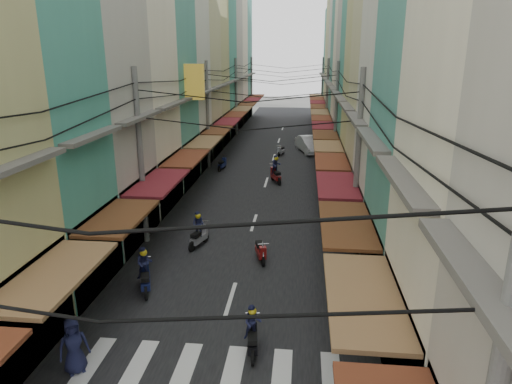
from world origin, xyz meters
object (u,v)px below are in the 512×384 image
Objects in this scene: bicycle at (402,295)px; traffic_sign at (392,290)px; market_umbrella at (484,315)px; white_car at (309,152)px.

bicycle is 0.46× the size of traffic_sign.
bicycle is 0.54× the size of market_umbrella.
white_car is 3.56× the size of bicycle.
white_car is at bearing 93.94° from traffic_sign.
market_umbrella is at bearing -99.15° from white_car.
bicycle is at bearing 98.89° from market_umbrella.
white_car is 29.67m from traffic_sign.
white_car is 31.05m from market_umbrella.
traffic_sign is (2.03, -29.50, 2.33)m from white_car.
white_car is at bearing -5.28° from bicycle.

